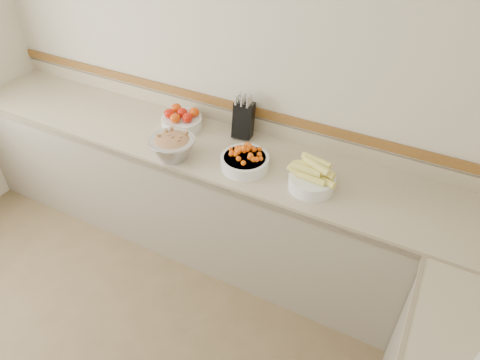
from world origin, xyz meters
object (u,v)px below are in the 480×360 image
at_px(tomato_bowl, 182,120).
at_px(cherry_tomato_bowl, 245,160).
at_px(knife_block, 243,119).
at_px(rhubarb_bowl, 173,146).
at_px(corn_bowl, 312,178).

xyz_separation_m(tomato_bowl, cherry_tomato_bowl, (0.60, -0.21, -0.00)).
distance_m(knife_block, cherry_tomato_bowl, 0.37).
relative_size(cherry_tomato_bowl, rhubarb_bowl, 1.02).
xyz_separation_m(tomato_bowl, corn_bowl, (1.03, -0.21, 0.01)).
relative_size(tomato_bowl, cherry_tomato_bowl, 0.95).
distance_m(tomato_bowl, cherry_tomato_bowl, 0.63).
distance_m(knife_block, tomato_bowl, 0.44).
relative_size(knife_block, rhubarb_bowl, 1.07).
bearing_deg(knife_block, corn_bowl, -27.45).
distance_m(corn_bowl, rhubarb_bowl, 0.88).
bearing_deg(rhubarb_bowl, knife_block, 57.54).
relative_size(knife_block, tomato_bowl, 1.09).
distance_m(tomato_bowl, rhubarb_bowl, 0.36).
bearing_deg(rhubarb_bowl, corn_bowl, 7.69).
xyz_separation_m(knife_block, tomato_bowl, (-0.43, -0.11, -0.07)).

